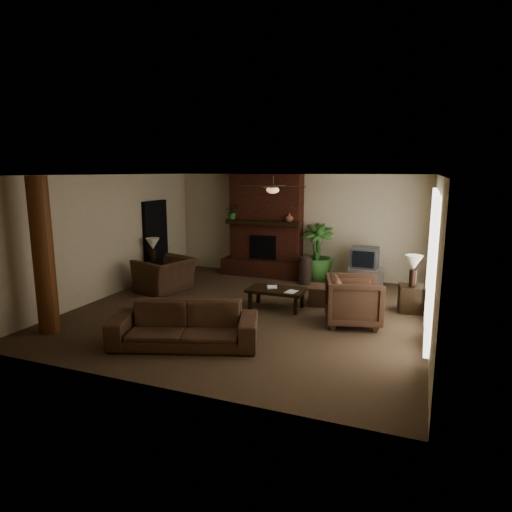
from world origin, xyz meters
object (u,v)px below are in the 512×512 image
at_px(ottoman, 323,295).
at_px(side_table_left, 155,273).
at_px(side_table_right, 411,299).
at_px(log_column, 43,256).
at_px(coffee_table, 276,291).
at_px(lamp_left, 153,246).
at_px(floor_plant, 316,265).
at_px(tv_stand, 366,278).
at_px(floor_vase, 305,268).
at_px(armchair_left, 165,269).
at_px(sofa, 184,318).
at_px(lamp_right, 414,265).
at_px(armchair_right, 354,299).

xyz_separation_m(ottoman, side_table_left, (-4.47, 0.21, 0.08)).
bearing_deg(side_table_right, log_column, -149.51).
xyz_separation_m(coffee_table, lamp_left, (-3.62, 0.84, 0.63)).
xyz_separation_m(log_column, floor_plant, (3.63, 5.50, -0.98)).
bearing_deg(floor_plant, ottoman, -72.58).
distance_m(ottoman, tv_stand, 1.89).
distance_m(floor_vase, floor_plant, 0.51).
xyz_separation_m(armchair_left, side_table_right, (5.64, 0.47, -0.26)).
relative_size(sofa, floor_vase, 3.14).
height_order(log_column, side_table_left, log_column).
relative_size(log_column, side_table_right, 5.09).
distance_m(log_column, side_table_left, 3.85).
bearing_deg(armchair_left, floor_plant, 142.36).
bearing_deg(lamp_right, lamp_left, 179.20).
relative_size(log_column, armchair_right, 2.75).
distance_m(armchair_left, side_table_left, 0.90).
bearing_deg(armchair_right, sofa, 114.37).
distance_m(armchair_right, lamp_left, 5.47).
xyz_separation_m(armchair_left, floor_plant, (3.17, 2.38, -0.11)).
bearing_deg(lamp_left, lamp_right, -0.80).
height_order(ottoman, floor_vase, floor_vase).
bearing_deg(lamp_left, sofa, -49.42).
bearing_deg(coffee_table, sofa, -107.90).
bearing_deg(side_table_left, log_column, -87.00).
bearing_deg(side_table_left, tv_stand, 16.66).
xyz_separation_m(ottoman, lamp_left, (-4.47, 0.17, 0.80)).
height_order(armchair_right, side_table_right, armchair_right).
bearing_deg(side_table_left, lamp_right, -1.24).
bearing_deg(log_column, ottoman, 39.03).
distance_m(sofa, floor_vase, 4.76).
xyz_separation_m(ottoman, tv_stand, (0.69, 1.76, 0.05)).
distance_m(armchair_left, ottoman, 3.84).
xyz_separation_m(armchair_left, coffee_table, (2.96, -0.34, -0.16)).
bearing_deg(armchair_right, lamp_right, -55.73).
bearing_deg(log_column, lamp_left, 93.15).
relative_size(log_column, side_table_left, 5.09).
relative_size(floor_plant, side_table_right, 2.74).
distance_m(coffee_table, lamp_right, 2.86).
bearing_deg(armchair_left, lamp_right, 109.77).
height_order(floor_vase, side_table_left, floor_vase).
bearing_deg(coffee_table, ottoman, 38.45).
height_order(sofa, lamp_right, lamp_right).
bearing_deg(armchair_left, floor_vase, 137.87).
bearing_deg(log_column, side_table_right, 30.49).
bearing_deg(ottoman, armchair_left, -174.88).
relative_size(armchair_right, side_table_right, 1.85).
bearing_deg(log_column, coffee_table, 39.18).
bearing_deg(floor_vase, armchair_right, -58.19).
distance_m(floor_plant, side_table_left, 4.24).
distance_m(sofa, side_table_right, 4.77).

